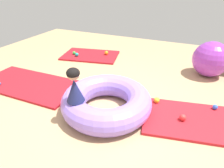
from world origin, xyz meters
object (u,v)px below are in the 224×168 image
object	(u,v)px
child_in_navy	(74,85)
play_ball_orange	(106,53)
play_ball_red	(183,118)
play_ball_green	(74,53)
play_ball_yellow	(157,100)
play_ball_blue_second	(215,107)
exercise_ball_large	(211,59)
play_ball_teal	(77,55)
inflatable_cushion	(106,101)

from	to	relation	value
child_in_navy	play_ball_orange	size ratio (longest dim) A/B	4.59
play_ball_red	play_ball_green	bearing A→B (deg)	150.64
play_ball_green	play_ball_yellow	distance (m)	2.71
play_ball_blue_second	exercise_ball_large	size ratio (longest dim) A/B	0.11
play_ball_red	exercise_ball_large	size ratio (longest dim) A/B	0.13
play_ball_orange	play_ball_teal	bearing A→B (deg)	-147.53
play_ball_red	exercise_ball_large	world-z (taller)	exercise_ball_large
play_ball_green	play_ball_blue_second	xyz separation A→B (m)	(3.21, -1.12, -0.00)
child_in_navy	play_ball_teal	xyz separation A→B (m)	(-1.35, 2.05, -0.49)
play_ball_green	play_ball_red	bearing A→B (deg)	-29.36
play_ball_yellow	inflatable_cushion	bearing A→B (deg)	-144.08
child_in_navy	exercise_ball_large	distance (m)	2.83
play_ball_green	play_ball_red	distance (m)	3.21
child_in_navy	play_ball_blue_second	world-z (taller)	child_in_navy
play_ball_teal	play_ball_blue_second	xyz separation A→B (m)	(3.08, -1.03, -0.01)
play_ball_yellow	play_ball_green	bearing A→B (deg)	151.51
play_ball_orange	play_ball_yellow	size ratio (longest dim) A/B	1.16
play_ball_teal	play_ball_yellow	distance (m)	2.55
play_ball_green	play_ball_yellow	size ratio (longest dim) A/B	0.96
inflatable_cushion	play_ball_teal	bearing A→B (deg)	133.76
inflatable_cushion	play_ball_yellow	xyz separation A→B (m)	(0.64, 0.47, -0.09)
exercise_ball_large	play_ball_yellow	bearing A→B (deg)	-116.08
child_in_navy	play_ball_green	xyz separation A→B (m)	(-1.48, 2.14, -0.49)
play_ball_red	exercise_ball_large	bearing A→B (deg)	80.31
play_ball_orange	play_ball_red	xyz separation A→B (m)	(2.05, -1.89, -0.00)
play_ball_green	exercise_ball_large	distance (m)	3.12
child_in_navy	play_ball_blue_second	xyz separation A→B (m)	(1.73, 1.02, -0.50)
play_ball_yellow	exercise_ball_large	size ratio (longest dim) A/B	0.12
inflatable_cushion	play_ball_orange	bearing A→B (deg)	115.41
play_ball_green	play_ball_blue_second	bearing A→B (deg)	-19.18
play_ball_orange	play_ball_blue_second	xyz separation A→B (m)	(2.46, -1.43, -0.01)
play_ball_green	play_ball_teal	xyz separation A→B (m)	(0.13, -0.08, 0.00)
play_ball_red	child_in_navy	bearing A→B (deg)	-156.98
child_in_navy	play_ball_teal	world-z (taller)	child_in_navy
play_ball_teal	play_ball_yellow	bearing A→B (deg)	-28.29
play_ball_green	play_ball_yellow	xyz separation A→B (m)	(2.38, -1.29, 0.00)
inflatable_cushion	play_ball_orange	size ratio (longest dim) A/B	13.08
play_ball_green	play_ball_teal	size ratio (longest dim) A/B	0.92
child_in_navy	play_ball_orange	world-z (taller)	child_in_navy
child_in_navy	play_ball_teal	distance (m)	2.51
child_in_navy	play_ball_blue_second	bearing A→B (deg)	37.27
child_in_navy	play_ball_yellow	world-z (taller)	child_in_navy
play_ball_red	play_ball_yellow	size ratio (longest dim) A/B	1.06
play_ball_blue_second	exercise_ball_large	world-z (taller)	exercise_ball_large
play_ball_red	play_ball_yellow	distance (m)	0.50
play_ball_green	play_ball_teal	bearing A→B (deg)	-31.76
inflatable_cushion	play_ball_teal	world-z (taller)	inflatable_cushion
inflatable_cushion	play_ball_yellow	world-z (taller)	inflatable_cushion
play_ball_green	play_ball_red	world-z (taller)	play_ball_red
play_ball_blue_second	play_ball_orange	bearing A→B (deg)	149.80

